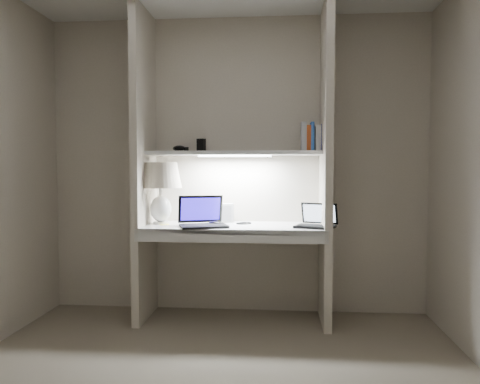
# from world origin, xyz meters

# --- Properties ---
(back_wall) EXTENTS (3.20, 0.01, 2.50)m
(back_wall) POSITION_xyz_m (0.00, 1.50, 1.25)
(back_wall) COLOR beige
(back_wall) RESTS_ON floor
(alcove_panel_left) EXTENTS (0.06, 0.55, 2.50)m
(alcove_panel_left) POSITION_xyz_m (-0.73, 1.23, 1.25)
(alcove_panel_left) COLOR beige
(alcove_panel_left) RESTS_ON floor
(alcove_panel_right) EXTENTS (0.06, 0.55, 2.50)m
(alcove_panel_right) POSITION_xyz_m (0.73, 1.23, 1.25)
(alcove_panel_right) COLOR beige
(alcove_panel_right) RESTS_ON floor
(desk) EXTENTS (1.40, 0.55, 0.04)m
(desk) POSITION_xyz_m (0.00, 1.23, 0.75)
(desk) COLOR white
(desk) RESTS_ON alcove_panel_left
(desk_apron) EXTENTS (1.46, 0.03, 0.10)m
(desk_apron) POSITION_xyz_m (0.00, 0.96, 0.72)
(desk_apron) COLOR silver
(desk_apron) RESTS_ON desk
(shelf) EXTENTS (1.40, 0.36, 0.03)m
(shelf) POSITION_xyz_m (0.00, 1.32, 1.35)
(shelf) COLOR silver
(shelf) RESTS_ON back_wall
(strip_light) EXTENTS (0.60, 0.04, 0.02)m
(strip_light) POSITION_xyz_m (0.00, 1.32, 1.33)
(strip_light) COLOR white
(strip_light) RESTS_ON shelf
(table_lamp) EXTENTS (0.34, 0.34, 0.50)m
(table_lamp) POSITION_xyz_m (-0.60, 1.25, 1.11)
(table_lamp) COLOR white
(table_lamp) RESTS_ON desk
(laptop_main) EXTENTS (0.44, 0.41, 0.24)m
(laptop_main) POSITION_xyz_m (-0.24, 1.13, 0.82)
(laptop_main) COLOR black
(laptop_main) RESTS_ON desk
(laptop_netbook) EXTENTS (0.36, 0.34, 0.18)m
(laptop_netbook) POSITION_xyz_m (0.66, 1.16, 0.81)
(laptop_netbook) COLOR black
(laptop_netbook) RESTS_ON desk
(speaker) EXTENTS (0.13, 0.11, 0.16)m
(speaker) POSITION_xyz_m (-0.08, 1.41, 0.85)
(speaker) COLOR silver
(speaker) RESTS_ON desk
(mouse) EXTENTS (0.10, 0.07, 0.04)m
(mouse) POSITION_xyz_m (-0.14, 1.19, 0.79)
(mouse) COLOR black
(mouse) RESTS_ON desk
(cable_coil) EXTENTS (0.12, 0.12, 0.01)m
(cable_coil) POSITION_xyz_m (0.09, 1.32, 0.78)
(cable_coil) COLOR black
(cable_coil) RESTS_ON desk
(sticky_note) EXTENTS (0.09, 0.09, 0.00)m
(sticky_note) POSITION_xyz_m (-0.56, 1.21, 0.77)
(sticky_note) COLOR yellow
(sticky_note) RESTS_ON desk
(book_row) EXTENTS (0.22, 0.15, 0.23)m
(book_row) POSITION_xyz_m (0.65, 1.35, 1.47)
(book_row) COLOR silver
(book_row) RESTS_ON shelf
(shelf_box) EXTENTS (0.08, 0.07, 0.11)m
(shelf_box) POSITION_xyz_m (-0.29, 1.43, 1.42)
(shelf_box) COLOR black
(shelf_box) RESTS_ON shelf
(shelf_gadget) EXTENTS (0.14, 0.12, 0.05)m
(shelf_gadget) POSITION_xyz_m (-0.47, 1.35, 1.39)
(shelf_gadget) COLOR black
(shelf_gadget) RESTS_ON shelf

